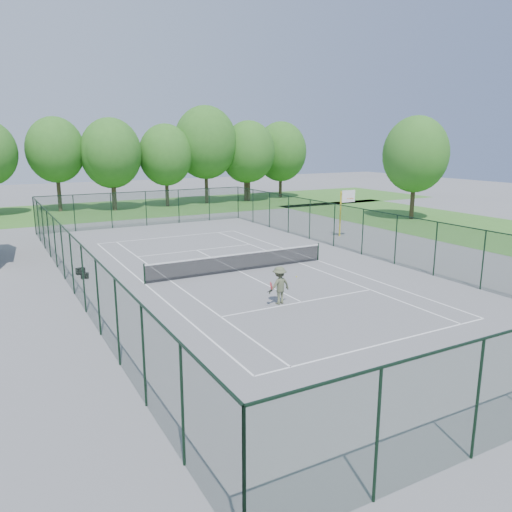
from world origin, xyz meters
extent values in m
plane|color=gray|center=(0.00, 0.00, 0.00)|extent=(140.00, 140.00, 0.00)
cube|color=#44812E|center=(0.00, 30.00, 0.01)|extent=(80.00, 16.00, 0.01)
cube|color=#44812E|center=(24.00, 4.00, 0.01)|extent=(14.00, 40.00, 0.01)
cube|color=white|center=(0.00, 11.88, 0.00)|extent=(10.97, 0.08, 0.01)
cube|color=white|center=(0.00, -11.88, 0.00)|extent=(10.97, 0.08, 0.01)
cube|color=white|center=(0.00, 6.40, 0.00)|extent=(8.23, 0.08, 0.01)
cube|color=white|center=(0.00, -6.40, 0.00)|extent=(8.23, 0.08, 0.01)
cube|color=white|center=(5.49, 0.00, 0.00)|extent=(0.08, 23.77, 0.01)
cube|color=white|center=(-5.49, 0.00, 0.00)|extent=(0.08, 23.77, 0.01)
cube|color=white|center=(4.12, 0.00, 0.00)|extent=(0.08, 23.77, 0.01)
cube|color=white|center=(-4.12, 0.00, 0.00)|extent=(0.08, 23.77, 0.01)
cube|color=white|center=(0.00, 0.00, 0.00)|extent=(0.08, 12.80, 0.01)
cylinder|color=black|center=(-5.50, 0.00, 0.55)|extent=(0.08, 0.08, 1.10)
cylinder|color=black|center=(5.50, 0.00, 0.55)|extent=(0.08, 0.08, 1.10)
cube|color=black|center=(0.00, 0.00, 0.50)|extent=(11.00, 0.02, 0.96)
cube|color=white|center=(0.00, 0.00, 1.00)|extent=(11.00, 0.05, 0.07)
cube|color=#1C3722|center=(0.00, 18.00, 1.50)|extent=(18.00, 0.02, 3.00)
cube|color=#1C3722|center=(9.00, 0.00, 1.50)|extent=(0.02, 36.00, 3.00)
cube|color=#1C3722|center=(-9.00, 0.00, 1.50)|extent=(0.02, 36.00, 3.00)
cube|color=black|center=(0.00, 18.00, 3.00)|extent=(18.00, 0.05, 0.05)
cube|color=black|center=(9.00, 0.00, 3.00)|extent=(0.05, 36.00, 0.05)
cube|color=black|center=(-9.00, 0.00, 3.00)|extent=(0.05, 36.00, 0.05)
cylinder|color=#433423|center=(0.00, 30.00, 2.10)|extent=(0.40, 0.40, 4.20)
ellipsoid|color=#3A7E28|center=(0.00, 30.00, 6.00)|extent=(6.40, 6.40, 7.40)
cylinder|color=#433423|center=(16.50, 30.00, 2.10)|extent=(0.40, 0.40, 4.20)
ellipsoid|color=#3A7E28|center=(16.50, 30.00, 6.00)|extent=(6.40, 6.40, 7.40)
cylinder|color=yellow|center=(11.79, 5.90, 1.75)|extent=(0.12, 0.12, 3.50)
cube|color=yellow|center=(11.79, 5.45, 3.35)|extent=(0.08, 0.90, 0.08)
cube|color=white|center=(11.79, 5.00, 3.20)|extent=(1.20, 0.05, 0.90)
torus|color=#E05300|center=(11.79, 4.77, 3.05)|extent=(0.48, 0.48, 0.02)
cylinder|color=#433423|center=(23.34, 9.68, 2.12)|extent=(0.40, 0.40, 4.23)
ellipsoid|color=#3A7E28|center=(23.34, 9.68, 6.05)|extent=(6.05, 6.05, 7.06)
cube|color=black|center=(-8.07, 3.66, 0.18)|extent=(0.51, 0.38, 0.37)
cube|color=black|center=(-8.03, 2.63, 0.16)|extent=(0.46, 0.35, 0.31)
imported|color=#585F42|center=(-1.02, -6.07, 0.87)|extent=(1.21, 0.80, 1.74)
sphere|color=yellow|center=(0.17, -5.67, 1.03)|extent=(0.07, 0.07, 0.07)
camera|label=1|loc=(-12.40, -24.63, 7.27)|focal=35.00mm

